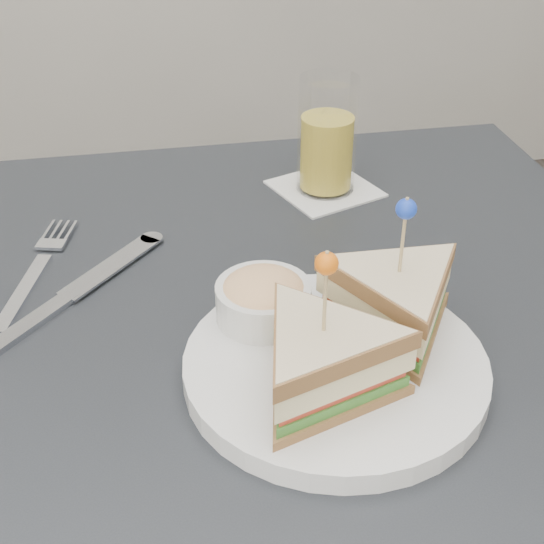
{
  "coord_description": "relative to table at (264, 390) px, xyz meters",
  "views": [
    {
      "loc": [
        -0.09,
        -0.53,
        1.16
      ],
      "look_at": [
        0.01,
        0.01,
        0.8
      ],
      "focal_mm": 50.0,
      "sensor_mm": 36.0,
      "label": 1
    }
  ],
  "objects": [
    {
      "name": "cutlery_knife",
      "position": [
        -0.17,
        0.08,
        0.08
      ],
      "size": [
        0.17,
        0.19,
        0.01
      ],
      "rotation": [
        0.0,
        0.0,
        -0.73
      ],
      "color": "#B4B7BF",
      "rests_on": "table"
    },
    {
      "name": "plate_meal",
      "position": [
        0.05,
        -0.07,
        0.12
      ],
      "size": [
        0.3,
        0.29,
        0.15
      ],
      "rotation": [
        0.0,
        0.0,
        -0.2
      ],
      "color": "silver",
      "rests_on": "table"
    },
    {
      "name": "cutlery_fork",
      "position": [
        -0.2,
        0.13,
        0.08
      ],
      "size": [
        0.07,
        0.19,
        0.01
      ],
      "rotation": [
        0.0,
        0.0,
        -0.26
      ],
      "color": "white",
      "rests_on": "table"
    },
    {
      "name": "table",
      "position": [
        0.0,
        0.0,
        0.0
      ],
      "size": [
        0.8,
        0.8,
        0.75
      ],
      "color": "black",
      "rests_on": "ground"
    },
    {
      "name": "drink_set",
      "position": [
        0.12,
        0.25,
        0.14
      ],
      "size": [
        0.14,
        0.14,
        0.14
      ],
      "rotation": [
        0.0,
        0.0,
        0.36
      ],
      "color": "silver",
      "rests_on": "table"
    }
  ]
}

